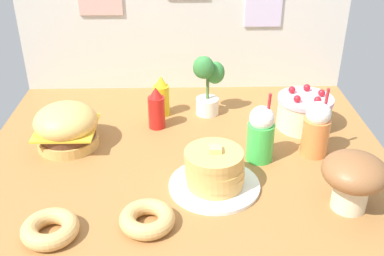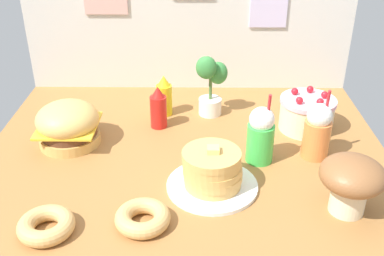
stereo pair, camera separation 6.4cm
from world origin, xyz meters
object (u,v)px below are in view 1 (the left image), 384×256
layer_cake (304,112)px  donut_chocolate (147,219)px  orange_float_cup (316,129)px  pancake_stack (214,172)px  potted_plant (207,83)px  cream_soda_cup (261,134)px  ketchup_bottle (156,109)px  mushroom_stool (354,176)px  mustard_bottle (161,97)px  donut_pink_glaze (50,228)px  burger (66,127)px

layer_cake → donut_chocolate: 107.28cm
orange_float_cup → donut_chocolate: bearing=-146.8°
pancake_stack → potted_plant: size_ratio=1.11×
orange_float_cup → potted_plant: (-47.81, 42.83, 5.13)cm
layer_cake → cream_soda_cup: bearing=-132.2°
cream_soda_cup → orange_float_cup: bearing=8.4°
layer_cake → cream_soda_cup: (-27.43, -30.30, 4.51)cm
pancake_stack → potted_plant: bearing=89.5°
pancake_stack → layer_cake: bearing=46.3°
ketchup_bottle → mushroom_stool: size_ratio=0.91×
orange_float_cup → mustard_bottle: bearing=149.7°
mushroom_stool → ketchup_bottle: bearing=139.0°
donut_pink_glaze → burger: bearing=96.2°
cream_soda_cup → potted_plant: size_ratio=0.98×
ketchup_bottle → donut_pink_glaze: 89.10cm
mustard_bottle → cream_soda_cup: size_ratio=0.67×
mustard_bottle → donut_pink_glaze: (-37.15, -95.88, -7.08)cm
burger → mustard_bottle: size_ratio=1.33×
ketchup_bottle → donut_pink_glaze: bearing=-113.3°
pancake_stack → potted_plant: 69.04cm
donut_chocolate → potted_plant: size_ratio=0.61×
burger → cream_soda_cup: bearing=-9.0°
donut_chocolate → layer_cake: bearing=44.7°
layer_cake → mushroom_stool: (2.33, -66.34, 5.92)cm
ketchup_bottle → mushroom_stool: mushroom_stool is taller
mustard_bottle → burger: bearing=-144.3°
burger → potted_plant: 76.47cm
mustard_bottle → donut_chocolate: 91.58cm
ketchup_bottle → orange_float_cup: 79.69cm
ketchup_bottle → mustard_bottle: same height
burger → potted_plant: (68.83, 32.31, 8.13)cm
burger → layer_cake: 118.95cm
burger → donut_pink_glaze: burger is taller
donut_chocolate → donut_pink_glaze: bearing=-172.4°
layer_cake → donut_pink_glaze: bearing=-144.2°
cream_soda_cup → donut_pink_glaze: cream_soda_cup is taller
cream_soda_cup → mushroom_stool: bearing=-50.5°
burger → mushroom_stool: mushroom_stool is taller
burger → donut_chocolate: bearing=-54.9°
ketchup_bottle → potted_plant: size_ratio=0.66×
ketchup_bottle → cream_soda_cup: 57.98cm
mushroom_stool → potted_plant: bearing=121.8°
potted_plant → mushroom_stool: potted_plant is taller
ketchup_bottle → potted_plant: (26.73, 14.80, 7.93)cm
mushroom_stool → donut_chocolate: bearing=-173.4°
pancake_stack → mustard_bottle: mustard_bottle is taller
mustard_bottle → orange_float_cup: bearing=-30.3°
layer_cake → mustard_bottle: bearing=167.9°
pancake_stack → mushroom_stool: mushroom_stool is taller
burger → mustard_bottle: mustard_bottle is taller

